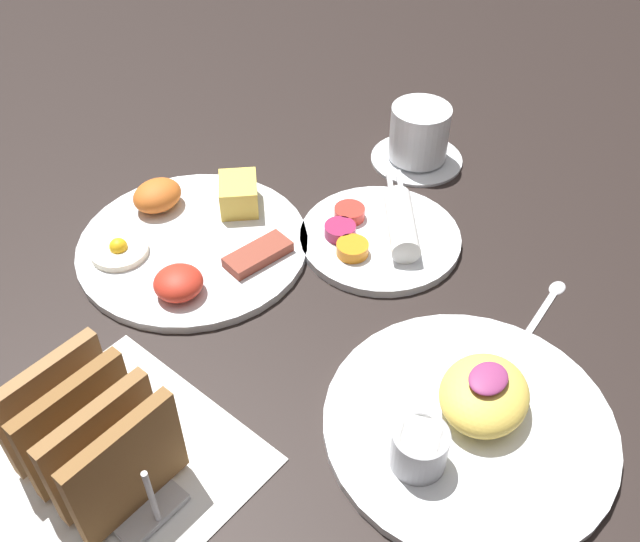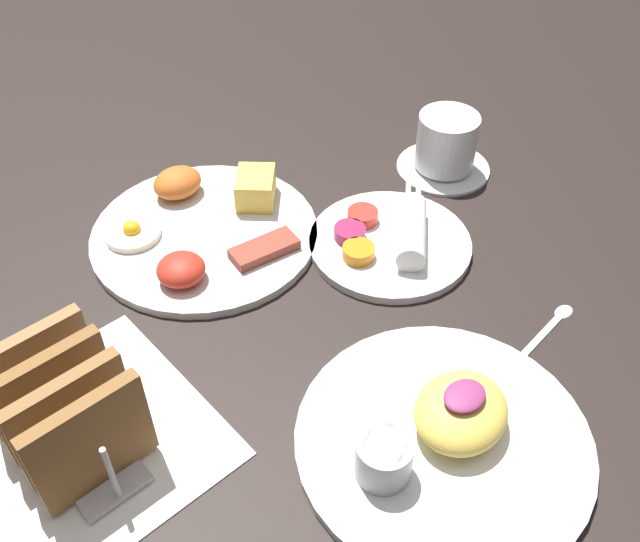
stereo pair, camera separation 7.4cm
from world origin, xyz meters
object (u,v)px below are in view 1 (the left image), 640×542
at_px(plate_condiments, 381,234).
at_px(plate_breakfast, 192,238).
at_px(toast_rack, 92,439).
at_px(coffee_cup, 419,137).
at_px(plate_foreground, 467,421).

bearing_deg(plate_condiments, plate_breakfast, 132.48).
xyz_separation_m(plate_breakfast, plate_condiments, (0.15, -0.16, -0.00)).
distance_m(plate_breakfast, toast_rack, 0.30).
relative_size(plate_condiments, coffee_cup, 1.58).
bearing_deg(plate_foreground, plate_condiments, 53.12).
distance_m(plate_foreground, coffee_cup, 0.42).
bearing_deg(plate_condiments, toast_rack, -179.79).
distance_m(plate_condiments, coffee_cup, 0.17).
relative_size(plate_breakfast, coffee_cup, 2.18).
height_order(plate_breakfast, plate_condiments, plate_breakfast).
xyz_separation_m(plate_breakfast, coffee_cup, (0.31, -0.10, 0.02)).
bearing_deg(plate_breakfast, plate_foreground, -91.96).
xyz_separation_m(plate_foreground, toast_rack, (-0.23, 0.21, 0.04)).
distance_m(plate_foreground, toast_rack, 0.32).
bearing_deg(toast_rack, plate_breakfast, 33.10).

